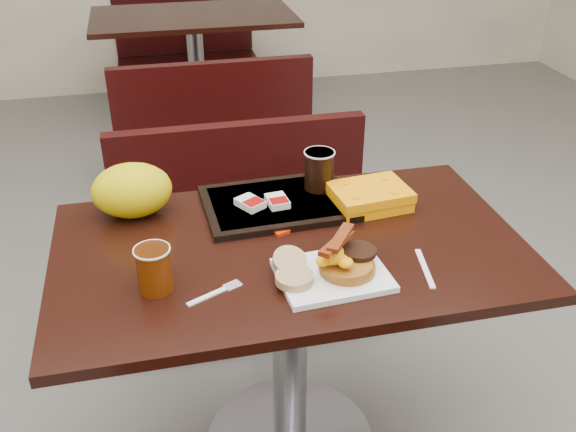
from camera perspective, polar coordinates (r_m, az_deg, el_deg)
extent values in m
cube|color=white|center=(1.53, 3.96, -5.23)|extent=(0.27, 0.22, 0.02)
cylinder|color=#996019|center=(1.53, 5.26, -4.37)|extent=(0.16, 0.16, 0.03)
cylinder|color=black|center=(1.55, 6.31, -3.11)|extent=(0.09, 0.09, 0.01)
ellipsoid|color=yellow|center=(1.49, 4.10, -3.68)|extent=(0.09, 0.08, 0.04)
cylinder|color=tan|center=(1.49, 0.56, -5.51)|extent=(0.11, 0.11, 0.02)
cylinder|color=tan|center=(1.53, 0.13, -4.00)|extent=(0.10, 0.10, 0.05)
cylinder|color=#7B3204|center=(1.50, -11.76, -4.65)|extent=(0.09, 0.09, 0.11)
cube|color=white|center=(1.60, 12.01, -4.54)|extent=(0.04, 0.16, 0.00)
cube|color=#B62507|center=(1.70, -0.62, -1.39)|extent=(0.05, 0.04, 0.01)
cube|color=#8C0504|center=(1.69, -4.76, -1.70)|extent=(0.04, 0.03, 0.01)
cube|color=black|center=(1.82, -0.91, 1.12)|extent=(0.42, 0.31, 0.02)
cube|color=silver|center=(1.79, -3.37, 1.15)|extent=(0.09, 0.09, 0.02)
cube|color=silver|center=(1.79, -0.95, 1.32)|extent=(0.06, 0.08, 0.02)
cylinder|color=black|center=(1.86, 2.76, 4.07)|extent=(0.10, 0.10, 0.12)
cube|color=orange|center=(1.83, 7.24, 1.69)|extent=(0.23, 0.18, 0.06)
ellipsoid|color=#D2B407|center=(1.80, -13.63, 2.23)|extent=(0.26, 0.23, 0.15)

